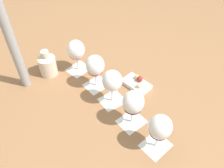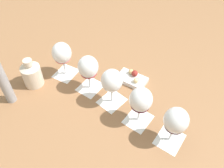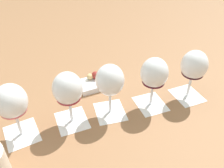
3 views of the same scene
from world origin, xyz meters
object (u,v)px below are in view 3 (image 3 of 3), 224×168
object	(u,v)px
wine_glass_4	(194,67)
snack_dish	(97,82)
wine_glass_1	(68,90)
wine_glass_0	(12,103)
wine_glass_3	(154,74)
wine_glass_2	(110,82)

from	to	relation	value
wine_glass_4	snack_dish	size ratio (longest dim) A/B	1.12
wine_glass_1	wine_glass_4	xyz separation A→B (m)	(0.42, 0.19, -0.00)
snack_dish	wine_glass_1	bearing A→B (deg)	-103.17
wine_glass_0	wine_glass_3	size ratio (longest dim) A/B	1.00
wine_glass_2	snack_dish	xyz separation A→B (m)	(-0.08, 0.15, -0.12)
wine_glass_1	wine_glass_0	bearing A→B (deg)	-151.37
wine_glass_0	wine_glass_4	distance (m)	0.63
wine_glass_3	snack_dish	size ratio (longest dim) A/B	1.12
wine_glass_4	snack_dish	xyz separation A→B (m)	(-0.37, 0.02, -0.12)
wine_glass_2	wine_glass_0	bearing A→B (deg)	-152.93
snack_dish	wine_glass_0	bearing A→B (deg)	-123.91
wine_glass_2	wine_glass_3	xyz separation A→B (m)	(0.15, 0.06, 0.00)
wine_glass_2	snack_dish	world-z (taller)	wine_glass_2
snack_dish	wine_glass_2	bearing A→B (deg)	-63.73
wine_glass_4	snack_dish	distance (m)	0.39
wine_glass_0	wine_glass_4	size ratio (longest dim) A/B	1.00
wine_glass_0	wine_glass_2	xyz separation A→B (m)	(0.28, 0.14, -0.00)
wine_glass_0	snack_dish	bearing A→B (deg)	56.09
wine_glass_2	wine_glass_1	bearing A→B (deg)	-154.81
wine_glass_3	wine_glass_2	bearing A→B (deg)	-156.53
wine_glass_0	wine_glass_3	world-z (taller)	same
snack_dish	wine_glass_3	bearing A→B (deg)	-22.23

